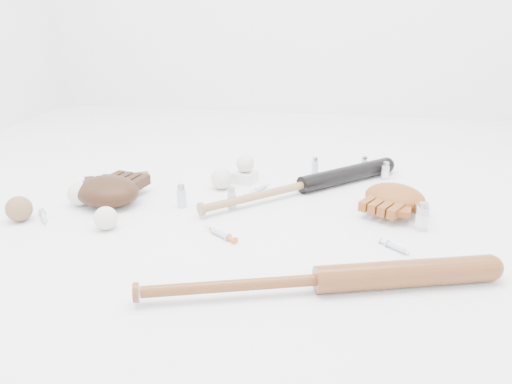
% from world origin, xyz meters
% --- Properties ---
extents(bat_dark, '(0.70, 0.64, 0.07)m').
position_xyz_m(bat_dark, '(0.17, 0.19, 0.03)').
color(bat_dark, black).
rests_on(bat_dark, ground).
extents(bat_wood, '(0.91, 0.34, 0.07)m').
position_xyz_m(bat_wood, '(0.27, -0.45, 0.03)').
color(bat_wood, brown).
rests_on(bat_wood, ground).
extents(glove_dark, '(0.32, 0.32, 0.10)m').
position_xyz_m(glove_dark, '(-0.48, -0.03, 0.05)').
color(glove_dark, black).
rests_on(glove_dark, ground).
extents(glove_tan, '(0.33, 0.33, 0.09)m').
position_xyz_m(glove_tan, '(0.49, 0.10, 0.04)').
color(glove_tan, brown).
rests_on(glove_tan, ground).
extents(trading_card, '(0.09, 0.10, 0.00)m').
position_xyz_m(trading_card, '(-0.48, 0.27, 0.00)').
color(trading_card, gold).
rests_on(trading_card, ground).
extents(pedestal, '(0.09, 0.09, 0.04)m').
position_xyz_m(pedestal, '(-0.06, 0.27, 0.02)').
color(pedestal, white).
rests_on(pedestal, ground).
extents(baseball_on_pedestal, '(0.07, 0.07, 0.07)m').
position_xyz_m(baseball_on_pedestal, '(-0.06, 0.27, 0.08)').
color(baseball_on_pedestal, silver).
rests_on(baseball_on_pedestal, pedestal).
extents(baseball_left, '(0.08, 0.08, 0.08)m').
position_xyz_m(baseball_left, '(-0.57, -0.05, 0.04)').
color(baseball_left, silver).
rests_on(baseball_left, ground).
extents(baseball_upper, '(0.08, 0.08, 0.08)m').
position_xyz_m(baseball_upper, '(-0.13, 0.18, 0.04)').
color(baseball_upper, silver).
rests_on(baseball_upper, ground).
extents(baseball_mid, '(0.07, 0.07, 0.07)m').
position_xyz_m(baseball_mid, '(-0.40, -0.21, 0.04)').
color(baseball_mid, silver).
rests_on(baseball_mid, ground).
extents(baseball_aged, '(0.08, 0.08, 0.08)m').
position_xyz_m(baseball_aged, '(-0.70, -0.20, 0.04)').
color(baseball_aged, brown).
rests_on(baseball_aged, ground).
extents(syringe_0, '(0.10, 0.12, 0.02)m').
position_xyz_m(syringe_0, '(-0.63, -0.18, 0.01)').
color(syringe_0, '#ADBCC6').
rests_on(syringe_0, ground).
extents(syringe_1, '(0.14, 0.12, 0.02)m').
position_xyz_m(syringe_1, '(-0.04, -0.20, 0.01)').
color(syringe_1, '#ADBCC6').
rests_on(syringe_1, ground).
extents(syringe_2, '(0.08, 0.13, 0.02)m').
position_xyz_m(syringe_2, '(0.02, 0.19, 0.01)').
color(syringe_2, '#ADBCC6').
rests_on(syringe_2, ground).
extents(syringe_3, '(0.12, 0.11, 0.02)m').
position_xyz_m(syringe_3, '(0.47, -0.20, 0.01)').
color(syringe_3, '#ADBCC6').
rests_on(syringe_3, ground).
extents(vial_0, '(0.03, 0.03, 0.07)m').
position_xyz_m(vial_0, '(0.20, 0.40, 0.04)').
color(vial_0, silver).
rests_on(vial_0, ground).
extents(vial_1, '(0.03, 0.03, 0.07)m').
position_xyz_m(vial_1, '(0.47, 0.39, 0.04)').
color(vial_1, silver).
rests_on(vial_1, ground).
extents(vial_2, '(0.03, 0.03, 0.07)m').
position_xyz_m(vial_2, '(-0.05, 0.01, 0.04)').
color(vial_2, silver).
rests_on(vial_2, ground).
extents(vial_3, '(0.04, 0.04, 0.09)m').
position_xyz_m(vial_3, '(0.56, -0.05, 0.04)').
color(vial_3, silver).
rests_on(vial_3, ground).
extents(vial_4, '(0.03, 0.03, 0.08)m').
position_xyz_m(vial_4, '(-0.22, -0.01, 0.04)').
color(vial_4, silver).
rests_on(vial_4, ground).
extents(vial_5, '(0.03, 0.03, 0.07)m').
position_xyz_m(vial_5, '(0.39, 0.45, 0.04)').
color(vial_5, silver).
rests_on(vial_5, ground).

